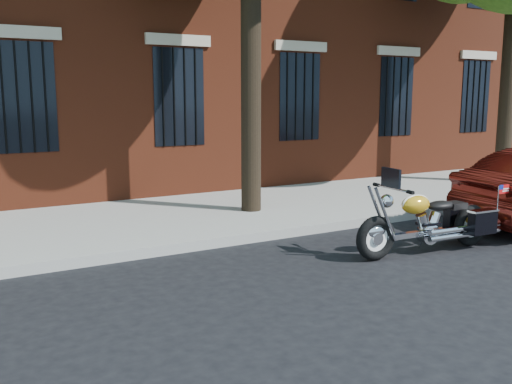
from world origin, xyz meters
TOP-DOWN VIEW (x-y plane):
  - ground at (0.00, 0.00)m, footprint 120.00×120.00m
  - curb at (0.00, 1.38)m, footprint 40.00×0.16m
  - sidewalk at (0.00, 3.26)m, footprint 40.00×3.60m
  - motorcycle at (1.64, -0.42)m, footprint 2.48×0.78m

SIDE VIEW (x-z plane):
  - ground at x=0.00m, z-range 0.00..0.00m
  - curb at x=0.00m, z-range 0.00..0.15m
  - sidewalk at x=0.00m, z-range 0.00..0.15m
  - motorcycle at x=1.64m, z-range -0.20..1.06m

